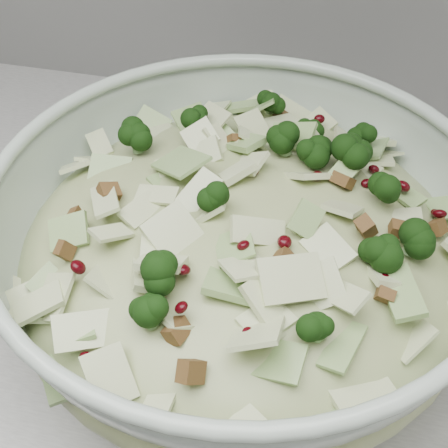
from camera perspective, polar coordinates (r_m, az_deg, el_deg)
name	(u,v)px	position (r m, az deg, el deg)	size (l,w,h in m)	color
counter	(132,418)	(1.05, -8.37, -17.13)	(3.60, 0.60, 0.90)	beige
mixing_bowl	(242,256)	(0.52, 1.63, -2.91)	(0.46, 0.46, 0.16)	#ABBCAC
salad	(242,234)	(0.50, 1.69, -0.89)	(0.49, 0.49, 0.16)	tan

